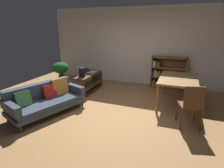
{
  "coord_description": "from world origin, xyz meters",
  "views": [
    {
      "loc": [
        1.47,
        -3.81,
        2.06
      ],
      "look_at": [
        -0.09,
        0.21,
        0.68
      ],
      "focal_mm": 29.24,
      "sensor_mm": 36.0,
      "label": 1
    }
  ],
  "objects_px": {
    "potted_floor_plant": "(61,71)",
    "dining_chair_near": "(191,104)",
    "desk_speaker": "(82,72)",
    "dining_table": "(178,80)",
    "media_console": "(89,83)",
    "bookshelf": "(166,73)",
    "open_laptop": "(90,71)",
    "fabric_couch": "(45,99)"
  },
  "relations": [
    {
      "from": "bookshelf",
      "to": "potted_floor_plant",
      "type": "bearing_deg",
      "value": -154.58
    },
    {
      "from": "media_console",
      "to": "bookshelf",
      "type": "distance_m",
      "value": 2.65
    },
    {
      "from": "media_console",
      "to": "dining_table",
      "type": "bearing_deg",
      "value": -1.17
    },
    {
      "from": "fabric_couch",
      "to": "potted_floor_plant",
      "type": "bearing_deg",
      "value": 112.83
    },
    {
      "from": "open_laptop",
      "to": "bookshelf",
      "type": "height_order",
      "value": "bookshelf"
    },
    {
      "from": "fabric_couch",
      "to": "dining_chair_near",
      "type": "xyz_separation_m",
      "value": [
        3.3,
        0.53,
        0.18
      ]
    },
    {
      "from": "media_console",
      "to": "open_laptop",
      "type": "distance_m",
      "value": 0.43
    },
    {
      "from": "dining_chair_near",
      "to": "bookshelf",
      "type": "bearing_deg",
      "value": 106.35
    },
    {
      "from": "desk_speaker",
      "to": "dining_chair_near",
      "type": "distance_m",
      "value": 3.14
    },
    {
      "from": "dining_table",
      "to": "bookshelf",
      "type": "bearing_deg",
      "value": 106.75
    },
    {
      "from": "media_console",
      "to": "dining_table",
      "type": "height_order",
      "value": "dining_table"
    },
    {
      "from": "open_laptop",
      "to": "dining_table",
      "type": "height_order",
      "value": "dining_table"
    },
    {
      "from": "potted_floor_plant",
      "to": "open_laptop",
      "type": "bearing_deg",
      "value": 24.42
    },
    {
      "from": "dining_table",
      "to": "bookshelf",
      "type": "xyz_separation_m",
      "value": [
        -0.43,
        1.44,
        -0.17
      ]
    },
    {
      "from": "open_laptop",
      "to": "bookshelf",
      "type": "bearing_deg",
      "value": 25.79
    },
    {
      "from": "dining_chair_near",
      "to": "desk_speaker",
      "type": "bearing_deg",
      "value": 164.98
    },
    {
      "from": "fabric_couch",
      "to": "potted_floor_plant",
      "type": "height_order",
      "value": "potted_floor_plant"
    },
    {
      "from": "desk_speaker",
      "to": "potted_floor_plant",
      "type": "distance_m",
      "value": 0.95
    },
    {
      "from": "potted_floor_plant",
      "to": "bookshelf",
      "type": "xyz_separation_m",
      "value": [
        3.21,
        1.52,
        -0.11
      ]
    },
    {
      "from": "potted_floor_plant",
      "to": "dining_chair_near",
      "type": "bearing_deg",
      "value": -14.4
    },
    {
      "from": "desk_speaker",
      "to": "dining_table",
      "type": "bearing_deg",
      "value": 6.07
    },
    {
      "from": "open_laptop",
      "to": "dining_chair_near",
      "type": "bearing_deg",
      "value": -24.71
    },
    {
      "from": "potted_floor_plant",
      "to": "media_console",
      "type": "bearing_deg",
      "value": 8.48
    },
    {
      "from": "fabric_couch",
      "to": "open_laptop",
      "type": "height_order",
      "value": "fabric_couch"
    },
    {
      "from": "bookshelf",
      "to": "dining_chair_near",
      "type": "bearing_deg",
      "value": -73.65
    },
    {
      "from": "fabric_couch",
      "to": "desk_speaker",
      "type": "xyz_separation_m",
      "value": [
        0.27,
        1.34,
        0.38
      ]
    },
    {
      "from": "media_console",
      "to": "dining_table",
      "type": "distance_m",
      "value": 2.72
    },
    {
      "from": "fabric_couch",
      "to": "bookshelf",
      "type": "relative_size",
      "value": 1.72
    },
    {
      "from": "desk_speaker",
      "to": "media_console",
      "type": "bearing_deg",
      "value": 85.24
    },
    {
      "from": "media_console",
      "to": "dining_chair_near",
      "type": "height_order",
      "value": "dining_chair_near"
    },
    {
      "from": "fabric_couch",
      "to": "dining_chair_near",
      "type": "relative_size",
      "value": 2.05
    },
    {
      "from": "media_console",
      "to": "dining_chair_near",
      "type": "xyz_separation_m",
      "value": [
        3.0,
        -1.16,
        0.25
      ]
    },
    {
      "from": "desk_speaker",
      "to": "potted_floor_plant",
      "type": "bearing_deg",
      "value": 167.67
    },
    {
      "from": "open_laptop",
      "to": "potted_floor_plant",
      "type": "xyz_separation_m",
      "value": [
        -0.88,
        -0.4,
        0.01
      ]
    },
    {
      "from": "dining_table",
      "to": "bookshelf",
      "type": "relative_size",
      "value": 1.25
    },
    {
      "from": "open_laptop",
      "to": "dining_table",
      "type": "relative_size",
      "value": 0.33
    },
    {
      "from": "dining_table",
      "to": "dining_chair_near",
      "type": "height_order",
      "value": "dining_chair_near"
    },
    {
      "from": "media_console",
      "to": "dining_chair_near",
      "type": "bearing_deg",
      "value": -21.08
    },
    {
      "from": "desk_speaker",
      "to": "bookshelf",
      "type": "height_order",
      "value": "bookshelf"
    },
    {
      "from": "dining_chair_near",
      "to": "bookshelf",
      "type": "xyz_separation_m",
      "value": [
        -0.74,
        2.54,
        -0.01
      ]
    },
    {
      "from": "desk_speaker",
      "to": "dining_chair_near",
      "type": "relative_size",
      "value": 0.29
    },
    {
      "from": "dining_table",
      "to": "dining_chair_near",
      "type": "relative_size",
      "value": 1.5
    }
  ]
}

